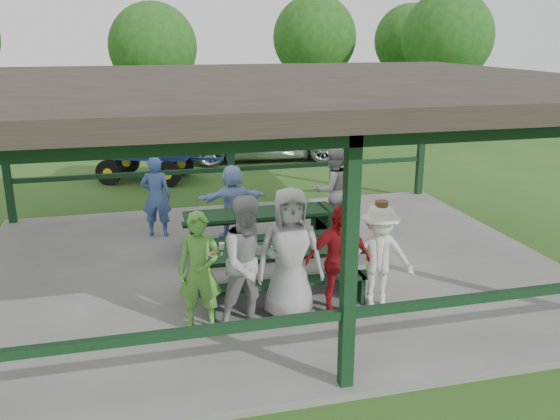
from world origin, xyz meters
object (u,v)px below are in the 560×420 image
object	(u,v)px
picnic_table_near	(279,266)
picnic_table_far	(261,225)
contestant_green	(200,272)
contestant_grey_mid	(290,255)
spectator_grey	(333,190)
pickup_truck	(267,134)
farm_trailer	(146,158)
contestant_white_fedora	(379,257)
spectator_lblue	(233,201)
spectator_blue	(156,196)
contestant_red	(338,261)
contestant_grey_left	(250,263)

from	to	relation	value
picnic_table_near	picnic_table_far	bearing A→B (deg)	85.41
picnic_table_far	contestant_green	bearing A→B (deg)	-117.51
contestant_green	contestant_grey_mid	world-z (taller)	contestant_grey_mid
picnic_table_near	spectator_grey	distance (m)	3.29
pickup_truck	farm_trailer	world-z (taller)	pickup_truck
contestant_grey_mid	contestant_white_fedora	size ratio (longest dim) A/B	1.17
farm_trailer	picnic_table_far	bearing A→B (deg)	-53.27
contestant_grey_mid	pickup_truck	bearing A→B (deg)	82.98
contestant_white_fedora	spectator_lblue	size ratio (longest dim) A/B	1.11
contestant_white_fedora	spectator_blue	world-z (taller)	contestant_white_fedora
contestant_red	pickup_truck	size ratio (longest dim) A/B	0.29
contestant_grey_left	contestant_red	world-z (taller)	contestant_grey_left
picnic_table_near	contestant_red	distance (m)	1.12
spectator_lblue	contestant_red	bearing A→B (deg)	101.99
spectator_lblue	contestant_green	bearing A→B (deg)	72.35
spectator_blue	spectator_grey	distance (m)	3.54
contestant_red	contestant_white_fedora	distance (m)	0.65
spectator_lblue	picnic_table_far	bearing A→B (deg)	112.07
contestant_grey_mid	pickup_truck	distance (m)	11.98
spectator_lblue	spectator_blue	size ratio (longest dim) A/B	0.91
picnic_table_far	spectator_grey	distance (m)	1.85
contestant_red	spectator_blue	world-z (taller)	contestant_red
contestant_green	farm_trailer	distance (m)	9.45
picnic_table_far	picnic_table_near	bearing A→B (deg)	-94.59
contestant_white_fedora	pickup_truck	distance (m)	11.78
contestant_red	contestant_white_fedora	bearing A→B (deg)	5.23
spectator_grey	picnic_table_far	bearing A→B (deg)	12.31
contestant_grey_mid	spectator_blue	size ratio (longest dim) A/B	1.18
contestant_grey_left	spectator_blue	xyz separation A→B (m)	(-1.03, 4.26, -0.13)
contestant_white_fedora	spectator_grey	size ratio (longest dim) A/B	0.93
picnic_table_near	picnic_table_far	size ratio (longest dim) A/B	0.93
picnic_table_far	contestant_red	xyz separation A→B (m)	(0.49, -2.85, 0.34)
picnic_table_near	contestant_green	world-z (taller)	contestant_green
picnic_table_near	picnic_table_far	world-z (taller)	same
picnic_table_far	pickup_truck	bearing A→B (deg)	76.17
spectator_grey	pickup_truck	bearing A→B (deg)	-104.95
contestant_red	spectator_lblue	world-z (taller)	contestant_red
spectator_blue	pickup_truck	bearing A→B (deg)	-104.97
picnic_table_near	farm_trailer	distance (m)	8.79
contestant_green	spectator_blue	bearing A→B (deg)	109.87
spectator_blue	spectator_grey	world-z (taller)	spectator_grey
contestant_white_fedora	spectator_blue	size ratio (longest dim) A/B	1.01
contestant_red	pickup_truck	xyz separation A→B (m)	(1.71, 11.77, -0.13)
spectator_lblue	pickup_truck	xyz separation A→B (m)	(2.57, 8.06, -0.05)
spectator_lblue	farm_trailer	world-z (taller)	spectator_lblue
contestant_white_fedora	pickup_truck	world-z (taller)	contestant_white_fedora
picnic_table_near	contestant_grey_left	distance (m)	1.23
spectator_lblue	spectator_grey	world-z (taller)	spectator_grey
picnic_table_far	contestant_white_fedora	size ratio (longest dim) A/B	1.71
contestant_green	pickup_truck	distance (m)	12.29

